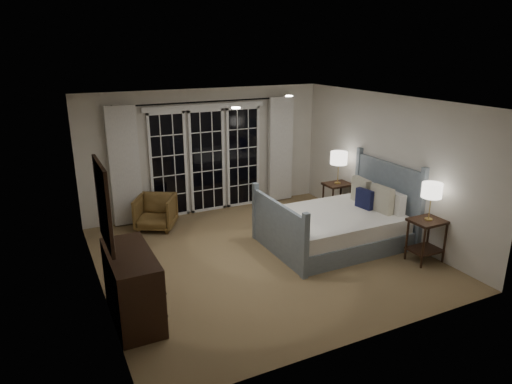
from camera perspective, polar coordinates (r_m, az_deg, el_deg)
name	(u,v)px	position (r m, az deg, el deg)	size (l,w,h in m)	color
floor	(262,256)	(7.52, 0.72, -8.06)	(5.00, 5.00, 0.00)	#90764D
ceiling	(262,102)	(6.81, 0.80, 11.22)	(5.00, 5.00, 0.00)	white
wall_left	(93,207)	(6.39, -19.67, -1.80)	(0.02, 5.00, 2.50)	beige
wall_right	(387,165)	(8.46, 16.07, 3.20)	(0.02, 5.00, 2.50)	beige
wall_back	(206,151)	(9.29, -6.25, 5.08)	(5.00, 0.02, 2.50)	beige
wall_front	(366,243)	(5.10, 13.62, -6.20)	(5.00, 0.02, 2.50)	beige
french_doors	(207,159)	(9.29, -6.13, 4.06)	(2.50, 0.04, 2.20)	black
curtain_rod	(206,102)	(9.03, -6.24, 11.15)	(0.03, 0.03, 3.50)	black
curtain_left	(125,167)	(8.80, -16.10, 3.08)	(0.55, 0.10, 2.25)	white
curtain_right	(280,150)	(9.88, 3.07, 5.32)	(0.55, 0.10, 2.25)	white
downlight_a	(289,96)	(7.72, 4.15, 11.88)	(0.12, 0.12, 0.01)	white
downlight_b	(236,108)	(6.20, -2.53, 10.46)	(0.12, 0.12, 0.01)	white
bed	(337,225)	(8.00, 10.15, -4.11)	(2.28, 1.64, 1.33)	gray
nightstand_left	(427,234)	(7.68, 20.55, -4.90)	(0.54, 0.43, 0.70)	#322010
nightstand_right	(337,194)	(9.29, 10.07, -0.27)	(0.51, 0.41, 0.67)	#322010
lamp_left	(432,191)	(7.45, 21.13, 0.14)	(0.31, 0.31, 0.59)	tan
lamp_right	(339,158)	(9.10, 10.32, 4.17)	(0.33, 0.33, 0.64)	tan
armchair	(156,212)	(8.72, -12.42, -2.49)	(0.68, 0.70, 0.64)	brown
dresser	(132,286)	(5.97, -15.19, -11.25)	(0.53, 1.26, 0.89)	#322010
mirror	(104,205)	(5.50, -18.52, -1.51)	(0.05, 0.85, 1.00)	#322010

